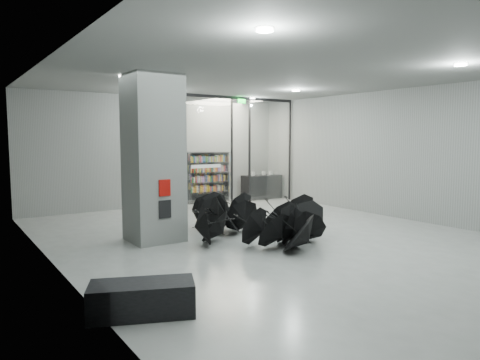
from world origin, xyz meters
TOP-DOWN VIEW (x-y plane):
  - room at (0.00, 0.00)m, footprint 14.00×14.02m
  - column at (-2.50, 2.00)m, footprint 1.20×1.20m
  - fire_cabinet at (-2.50, 1.38)m, footprint 0.28×0.04m
  - info_panel at (-2.50, 1.38)m, footprint 0.30×0.03m
  - exit_sign at (2.40, 5.30)m, footprint 0.30×0.06m
  - glass_partition at (2.39, 5.50)m, footprint 5.06×0.08m
  - bench at (-4.50, -2.14)m, footprint 1.59×1.16m
  - bookshelf at (1.79, 6.75)m, footprint 1.78×0.42m
  - shop_counter at (4.10, 6.32)m, footprint 1.65×0.72m
  - umbrella_cluster at (-0.25, 0.69)m, footprint 4.38×4.85m

SIDE VIEW (x-z plane):
  - bench at x=-4.50m, z-range 0.00..0.47m
  - umbrella_cluster at x=-0.25m, z-range -0.35..0.97m
  - shop_counter at x=4.10m, z-range 0.00..0.97m
  - info_panel at x=-2.50m, z-range 0.64..1.06m
  - bookshelf at x=1.79m, z-range 0.00..1.95m
  - fire_cabinet at x=-2.50m, z-range 1.16..1.54m
  - column at x=-2.50m, z-range 0.00..4.00m
  - glass_partition at x=2.39m, z-range 0.18..4.18m
  - room at x=0.00m, z-range 0.84..4.85m
  - exit_sign at x=2.40m, z-range 3.74..3.90m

